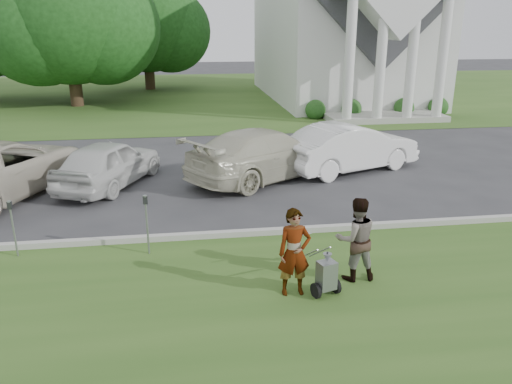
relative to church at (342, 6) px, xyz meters
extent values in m
plane|color=#333335|center=(-9.00, -23.11, -5.94)|extent=(120.00, 120.00, 0.00)
cube|color=#30521C|center=(-9.00, -26.11, -5.93)|extent=(80.00, 7.00, 0.01)
cube|color=#30521C|center=(-9.00, 3.89, -5.93)|extent=(80.00, 30.00, 0.01)
cube|color=#9E9E93|center=(-9.00, -22.56, -5.86)|extent=(80.00, 0.18, 0.15)
cube|color=white|center=(0.00, 0.89, -2.44)|extent=(9.00, 16.00, 7.00)
cube|color=#9E9E93|center=(0.00, -8.31, -5.79)|extent=(6.20, 2.60, 0.30)
cylinder|color=white|center=(-2.40, -9.31, -2.94)|extent=(0.50, 0.50, 6.00)
cylinder|color=white|center=(-0.80, -9.31, -2.94)|extent=(0.50, 0.50, 6.00)
cylinder|color=white|center=(0.80, -9.31, -2.94)|extent=(0.50, 0.50, 6.00)
cylinder|color=white|center=(2.40, -9.31, -2.94)|extent=(0.50, 0.50, 6.00)
sphere|color=#1E4C19|center=(-3.50, -7.41, -5.49)|extent=(1.10, 1.10, 1.10)
sphere|color=#1E4C19|center=(-1.50, -7.41, -5.49)|extent=(1.10, 1.10, 1.10)
sphere|color=#1E4C19|center=(1.50, -7.41, -5.49)|extent=(1.10, 1.10, 1.10)
sphere|color=#1E4C19|center=(3.50, -7.41, -5.49)|extent=(1.10, 1.10, 1.10)
cylinder|color=#332316|center=(-17.00, -1.11, -4.34)|extent=(0.76, 0.76, 3.20)
sphere|color=#194414|center=(-17.00, -1.11, -0.43)|extent=(8.40, 8.40, 8.40)
sphere|color=#194414|center=(-15.11, -0.81, -1.27)|extent=(6.89, 6.89, 6.89)
sphere|color=#194414|center=(-18.68, -1.41, -1.06)|extent=(7.22, 7.22, 7.22)
sphere|color=#194414|center=(-20.93, 2.19, -0.73)|extent=(7.54, 7.54, 7.54)
cylinder|color=#332316|center=(-13.00, 6.89, -4.44)|extent=(0.76, 0.76, 3.00)
sphere|color=#194414|center=(-13.00, 6.89, -0.85)|extent=(7.60, 7.60, 7.60)
sphere|color=#194414|center=(-11.29, 7.19, -1.61)|extent=(6.23, 6.23, 6.23)
sphere|color=#194414|center=(-14.52, 6.59, -1.42)|extent=(6.54, 6.54, 6.54)
cylinder|color=black|center=(-8.23, -25.56, -5.79)|extent=(0.15, 0.30, 0.29)
cylinder|color=black|center=(-7.81, -25.43, -5.79)|extent=(0.15, 0.30, 0.29)
cylinder|color=#2D2D33|center=(-8.02, -25.50, -5.79)|extent=(0.48, 0.18, 0.04)
cube|color=gray|center=(-8.02, -25.50, -5.52)|extent=(0.39, 0.35, 0.54)
cone|color=gray|center=(-8.02, -25.50, -5.17)|extent=(0.21, 0.21, 0.16)
cylinder|color=#2D2D33|center=(-8.02, -25.50, -5.09)|extent=(0.04, 0.04, 0.06)
cylinder|color=gray|center=(-8.29, -25.09, -5.28)|extent=(0.24, 0.70, 0.52)
cylinder|color=gray|center=(-8.03, -25.01, -5.28)|extent=(0.24, 0.70, 0.52)
cylinder|color=gray|center=(-8.27, -24.71, -5.03)|extent=(0.31, 0.12, 0.03)
imported|color=#999999|center=(-8.60, -25.35, -5.11)|extent=(0.61, 0.41, 1.66)
imported|color=#999999|center=(-7.30, -24.95, -5.10)|extent=(0.82, 0.64, 1.68)
cylinder|color=gray|center=(-11.37, -23.23, -5.35)|extent=(0.04, 0.04, 1.18)
cube|color=#2D2D33|center=(-11.37, -23.23, -4.68)|extent=(0.10, 0.07, 0.18)
cylinder|color=gray|center=(-11.37, -23.23, -4.59)|extent=(0.09, 0.09, 0.03)
cylinder|color=gray|center=(-14.18, -22.96, -5.38)|extent=(0.04, 0.04, 1.11)
cube|color=#2D2D33|center=(-14.18, -22.96, -4.76)|extent=(0.09, 0.06, 0.17)
cylinder|color=gray|center=(-14.18, -22.96, -4.67)|extent=(0.08, 0.08, 0.03)
imported|color=beige|center=(-15.85, -18.42, -5.13)|extent=(4.71, 6.44, 1.63)
imported|color=silver|center=(-12.85, -18.05, -5.21)|extent=(3.28, 4.62, 1.46)
imported|color=beige|center=(-7.93, -17.89, -5.13)|extent=(5.90, 5.02, 1.62)
imported|color=white|center=(-4.93, -17.43, -5.13)|extent=(5.20, 3.42, 1.62)
camera|label=1|loc=(-10.46, -33.40, -1.17)|focal=35.00mm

